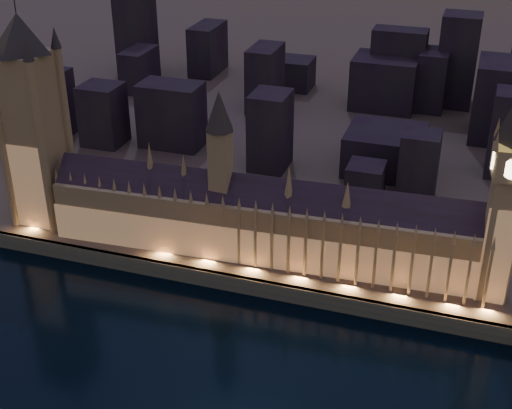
% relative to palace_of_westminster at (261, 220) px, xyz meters
% --- Properties ---
extents(ground_plane, '(2000.00, 2000.00, 0.00)m').
position_rel_palace_of_westminster_xyz_m(ground_plane, '(-4.98, -61.74, -26.37)').
color(ground_plane, black).
rests_on(ground_plane, ground).
extents(north_bank, '(2000.00, 960.00, 8.00)m').
position_rel_palace_of_westminster_xyz_m(north_bank, '(-4.98, 458.26, -22.37)').
color(north_bank, brown).
rests_on(north_bank, ground).
extents(embankment_wall, '(2000.00, 2.50, 8.00)m').
position_rel_palace_of_westminster_xyz_m(embankment_wall, '(-4.98, -20.74, -22.37)').
color(embankment_wall, '#444540').
rests_on(embankment_wall, ground).
extents(palace_of_westminster, '(202.00, 30.27, 78.00)m').
position_rel_palace_of_westminster_xyz_m(palace_of_westminster, '(0.00, 0.00, 0.00)').
color(palace_of_westminster, '#917757').
rests_on(palace_of_westminster, north_bank).
extents(victoria_tower, '(31.68, 31.68, 116.26)m').
position_rel_palace_of_westminster_xyz_m(victoria_tower, '(-114.98, 0.18, 39.21)').
color(victoria_tower, '#917757').
rests_on(victoria_tower, north_bank).
extents(elizabeth_tower, '(18.00, 18.00, 102.84)m').
position_rel_palace_of_westminster_xyz_m(elizabeth_tower, '(103.02, 0.18, 38.84)').
color(elizabeth_tower, '#917757').
rests_on(elizabeth_tower, north_bank).
extents(city_backdrop, '(447.10, 215.63, 81.98)m').
position_rel_palace_of_westminster_xyz_m(city_backdrop, '(28.62, 184.96, 4.23)').
color(city_backdrop, black).
rests_on(city_backdrop, north_bank).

